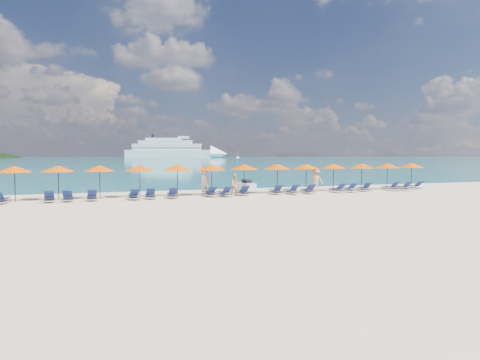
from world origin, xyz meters
name	(u,v)px	position (x,y,z in m)	size (l,w,h in m)	color
ground	(256,202)	(0.00, 0.00, 0.00)	(1400.00, 1400.00, 0.00)	beige
sea	(108,157)	(0.00, 660.00, 0.01)	(1600.00, 1300.00, 0.01)	#1FA9B2
cruise_ship	(178,150)	(97.43, 568.37, 10.82)	(148.80, 71.55, 41.57)	white
sailboat_near	(200,157)	(125.41, 541.15, 0.99)	(5.24, 1.75, 9.61)	white
sailboat_far	(238,157)	(174.26, 518.38, 0.97)	(5.17, 1.72, 9.49)	white
jetski	(246,185)	(2.66, 9.20, 0.34)	(1.15, 2.39, 0.82)	silver
beachgoer_a	(205,183)	(-1.97, 4.98, 0.94)	(0.68, 0.45, 1.87)	#DDAB7D
beachgoer_b	(235,185)	(-0.02, 3.95, 0.78)	(0.76, 0.44, 1.56)	#DDAB7D
beachgoer_c	(316,180)	(6.88, 4.78, 0.93)	(1.20, 0.56, 1.86)	#DDAB7D
umbrella_1	(14,169)	(-14.06, 5.43, 2.02)	(2.10, 2.10, 2.28)	black
umbrella_2	(58,169)	(-11.58, 5.54, 2.02)	(2.10, 2.10, 2.28)	black
umbrella_3	(100,168)	(-9.05, 5.50, 2.02)	(2.10, 2.10, 2.28)	black
umbrella_4	(140,168)	(-6.44, 5.45, 2.02)	(2.10, 2.10, 2.28)	black
umbrella_5	(177,168)	(-3.85, 5.41, 2.02)	(2.10, 2.10, 2.28)	black
umbrella_6	(212,167)	(-1.34, 5.43, 2.02)	(2.10, 2.10, 2.28)	black
umbrella_7	(244,167)	(1.20, 5.52, 2.02)	(2.10, 2.10, 2.28)	black
umbrella_8	(277,167)	(3.81, 5.27, 2.02)	(2.10, 2.10, 2.28)	black
umbrella_9	(306,166)	(6.33, 5.33, 2.02)	(2.10, 2.10, 2.28)	black
umbrella_10	(333,166)	(8.92, 5.53, 2.02)	(2.10, 2.10, 2.28)	black
umbrella_11	(362,166)	(11.45, 5.26, 2.02)	(2.10, 2.10, 2.28)	black
umbrella_12	(387,166)	(14.04, 5.29, 2.02)	(2.10, 2.10, 2.28)	black
umbrella_13	(412,165)	(16.72, 5.42, 2.02)	(2.10, 2.10, 2.28)	black
lounger_2	(1,200)	(-14.59, 4.21, 0.24)	(0.77, 1.75, 0.66)	silver
lounger_3	(49,198)	(-11.99, 4.22, 0.24)	(0.77, 1.75, 0.66)	silver
lounger_4	(68,198)	(-10.94, 4.34, 0.24)	(0.65, 1.71, 0.66)	silver
lounger_5	(92,197)	(-9.53, 4.26, 0.24)	(0.72, 1.73, 0.66)	silver
lounger_6	(134,196)	(-6.98, 4.01, 0.24)	(0.73, 1.74, 0.66)	silver
lounger_7	(150,195)	(-5.90, 4.18, 0.24)	(0.69, 1.72, 0.66)	silver
lounger_8	(172,195)	(-4.46, 4.07, 0.24)	(0.64, 1.71, 0.66)	silver
lounger_9	(210,193)	(-1.81, 4.27, 0.24)	(0.75, 1.74, 0.66)	silver
lounger_10	(224,193)	(-0.80, 4.03, 0.24)	(0.77, 1.75, 0.66)	silver
lounger_11	(243,192)	(0.66, 4.35, 0.24)	(0.62, 1.70, 0.66)	silver
lounger_12	(276,191)	(3.21, 4.22, 0.24)	(0.73, 1.74, 0.66)	silver
lounger_13	(291,191)	(4.36, 4.02, 0.24)	(0.76, 1.75, 0.66)	silver
lounger_14	(308,190)	(5.80, 4.03, 0.24)	(0.77, 1.75, 0.66)	silver
lounger_15	(337,190)	(8.32, 4.01, 0.24)	(0.75, 1.74, 0.66)	silver
lounger_16	(349,189)	(9.44, 4.09, 0.24)	(0.65, 1.71, 0.66)	silver
lounger_17	(364,188)	(10.90, 4.21, 0.24)	(0.75, 1.74, 0.66)	silver
lounger_18	(391,188)	(13.51, 4.20, 0.24)	(0.72, 1.73, 0.66)	silver
lounger_19	(403,187)	(14.60, 4.02, 0.24)	(0.64, 1.71, 0.66)	silver
lounger_20	(414,187)	(16.03, 4.31, 0.24)	(0.71, 1.73, 0.66)	silver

